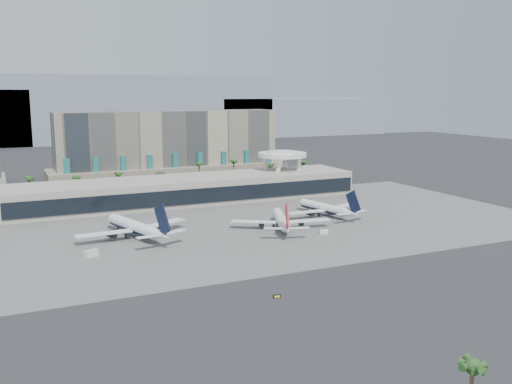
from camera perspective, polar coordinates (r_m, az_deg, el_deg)
name	(u,v)px	position (r m, az deg, el deg)	size (l,w,h in m)	color
ground	(296,261)	(183.04, 3.98, -6.94)	(900.00, 900.00, 0.00)	#232326
apron_pad	(230,225)	(231.06, -2.59, -3.32)	(260.00, 130.00, 0.06)	#5B5B59
mountain_ridge	(107,114)	(633.79, -14.66, 7.59)	(680.00, 60.00, 70.00)	gray
hotel	(170,154)	(343.04, -8.63, 3.80)	(140.00, 30.00, 42.00)	tan
terminal	(188,189)	(280.34, -6.84, 0.34)	(170.00, 32.50, 14.50)	#AFA699
saucer_structure	(282,158)	(305.33, 2.63, 3.46)	(26.00, 26.00, 21.89)	white
palm_row	(180,171)	(314.97, -7.63, 2.12)	(157.80, 2.80, 13.10)	brown
airliner_left	(135,227)	(215.37, -11.98, -3.43)	(43.62, 45.22, 15.99)	white
airliner_centre	(281,220)	(223.96, 2.56, -2.82)	(37.84, 39.08, 14.12)	white
airliner_right	(325,208)	(249.07, 6.95, -1.60)	(37.78, 39.26, 13.68)	white
service_vehicle_a	(91,254)	(194.60, -16.17, -5.94)	(4.63, 2.26, 2.26)	silver
service_vehicle_b	(324,232)	(218.34, 6.80, -3.98)	(3.01, 1.72, 1.55)	white
taxiway_sign	(277,296)	(151.64, 2.09, -10.39)	(2.10, 0.63, 0.95)	black
near_palm_a	(472,374)	(103.42, 20.82, -16.67)	(6.00, 6.00, 10.83)	brown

